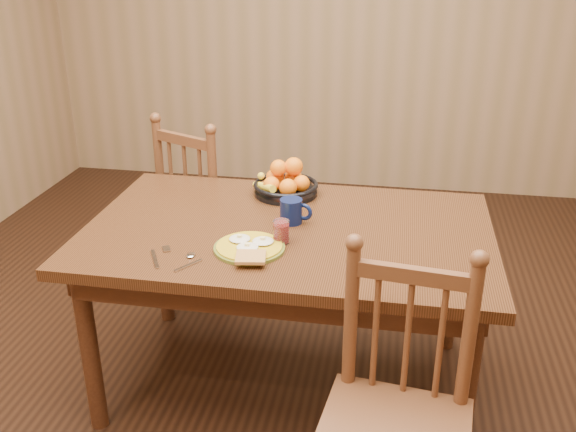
% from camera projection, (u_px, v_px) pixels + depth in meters
% --- Properties ---
extents(room, '(4.52, 5.02, 2.72)m').
position_uv_depth(room, '(288.00, 76.00, 2.30)').
color(room, black).
rests_on(room, ground).
extents(dining_table, '(1.60, 1.00, 0.75)m').
position_uv_depth(dining_table, '(288.00, 247.00, 2.57)').
color(dining_table, black).
rests_on(dining_table, ground).
extents(chair_far, '(0.58, 0.57, 0.98)m').
position_uv_depth(chair_far, '(208.00, 209.00, 3.41)').
color(chair_far, '#532C19').
rests_on(chair_far, ground).
extents(chair_near, '(0.49, 0.47, 0.97)m').
position_uv_depth(chair_near, '(396.00, 420.00, 1.93)').
color(chair_near, '#532C19').
rests_on(chair_near, ground).
extents(breakfast_plate, '(0.26, 0.29, 0.04)m').
position_uv_depth(breakfast_plate, '(250.00, 247.00, 2.35)').
color(breakfast_plate, '#59601E').
rests_on(breakfast_plate, dining_table).
extents(fork, '(0.08, 0.18, 0.00)m').
position_uv_depth(fork, '(159.00, 255.00, 2.31)').
color(fork, silver).
rests_on(fork, dining_table).
extents(spoon, '(0.08, 0.15, 0.01)m').
position_uv_depth(spoon, '(190.00, 258.00, 2.29)').
color(spoon, silver).
rests_on(spoon, dining_table).
extents(coffee_mug, '(0.13, 0.09, 0.10)m').
position_uv_depth(coffee_mug, '(292.00, 211.00, 2.56)').
color(coffee_mug, '#091234').
rests_on(coffee_mug, dining_table).
extents(juice_glass, '(0.06, 0.06, 0.09)m').
position_uv_depth(juice_glass, '(281.00, 232.00, 2.40)').
color(juice_glass, silver).
rests_on(juice_glass, dining_table).
extents(fruit_bowl, '(0.29, 0.29, 0.17)m').
position_uv_depth(fruit_bowl, '(285.00, 183.00, 2.85)').
color(fruit_bowl, black).
rests_on(fruit_bowl, dining_table).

